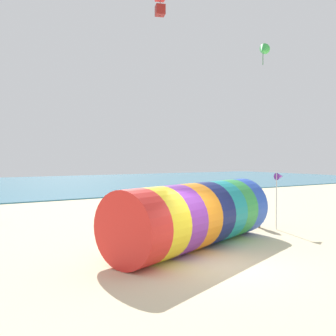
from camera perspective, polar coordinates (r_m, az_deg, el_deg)
The scene contains 7 objects.
ground_plane at distance 12.85m, azimuth 7.79°, elevation -14.52°, with size 120.00×120.00×0.00m, color beige.
sea at distance 51.50m, azimuth -23.54°, elevation -2.47°, with size 120.00×40.00×0.10m, color teal.
giant_inflatable_tube at distance 15.00m, azimuth 4.21°, elevation -7.17°, with size 8.59×5.11×2.56m.
kite_handler at distance 19.79m, azimuth 13.57°, elevation -6.15°, with size 0.39×0.27×1.77m.
kite_green_delta at distance 18.65m, azimuth 14.28°, elevation 17.01°, with size 0.81×0.71×1.01m.
kite_red_box at distance 19.56m, azimuth -1.21°, elevation 23.87°, with size 0.57×0.57×1.28m.
beach_flag at distance 19.38m, azimuth 16.60°, elevation -1.62°, with size 0.47×0.36×2.81m.
Camera 1 is at (-8.00, -9.41, 3.56)m, focal length 40.00 mm.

